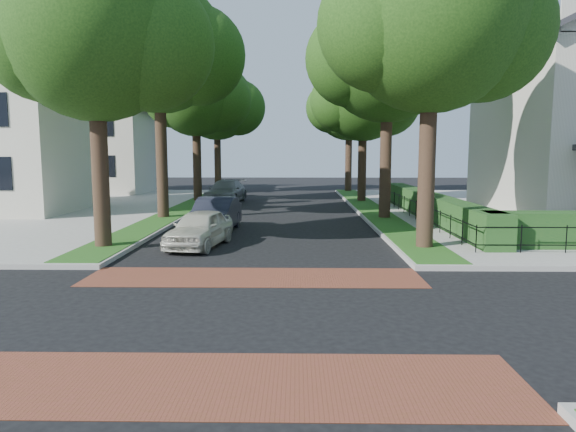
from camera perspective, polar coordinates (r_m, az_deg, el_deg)
The scene contains 19 objects.
ground at distance 10.86m, azimuth -5.23°, elevation -10.83°, with size 120.00×120.00×0.00m, color black.
crosswalk_far at distance 13.93m, azimuth -3.81°, elevation -6.79°, with size 9.00×2.20×0.01m, color brown.
crosswalk_near at distance 7.90m, azimuth -7.84°, elevation -17.89°, with size 9.00×2.20×0.01m, color brown.
grass_strip_ne at distance 29.86m, azimuth 9.14°, elevation 0.84°, with size 1.60×29.80×0.02m, color #194D16.
grass_strip_nw at distance 30.27m, azimuth -11.54°, elevation 0.87°, with size 1.60×29.80×0.02m, color #194D16.
tree_right_near at distance 18.58m, azimuth 15.81°, elevation 20.14°, with size 7.75×6.67×10.66m.
tree_right_mid at distance 26.33m, azimuth 11.20°, elevation 17.08°, with size 8.25×7.09×11.22m.
tree_right_far at distance 34.97m, azimuth 8.48°, elevation 12.82°, with size 7.25×6.23×9.74m.
tree_right_back at distance 43.92m, azimuth 6.93°, elevation 12.11°, with size 7.50×6.45×10.20m.
tree_left_near at distance 19.10m, azimuth -20.18°, elevation 18.51°, with size 7.50×6.45×10.20m.
tree_left_mid at distance 26.82m, azimuth -13.83°, elevation 17.60°, with size 8.00×6.88×11.48m.
tree_left_far at distance 35.32m, azimuth -10.00°, elevation 13.08°, with size 7.00×6.02×9.86m.
tree_left_back at distance 44.19m, azimuth -7.74°, elevation 12.25°, with size 7.75×6.66×10.44m.
hedge_main_road at distance 26.24m, azimuth 15.42°, elevation 1.13°, with size 1.00×18.00×1.20m, color #16401A.
fence_main_road at distance 26.07m, azimuth 13.70°, elevation 0.81°, with size 0.06×18.00×0.90m, color black, non-canonical shape.
house_left_far at distance 45.46m, azimuth -20.76°, elevation 8.73°, with size 10.00×9.00×10.14m.
parked_car_front at distance 18.50m, azimuth -9.79°, elevation -1.36°, with size 1.56×3.89×1.32m, color beige.
parked_car_middle at distance 21.95m, azimuth -8.08°, elevation 0.14°, with size 1.53×4.40×1.45m, color black.
parked_car_rear at distance 34.73m, azimuth -6.91°, elevation 2.71°, with size 2.11×5.18×1.50m, color slate.
Camera 1 is at (1.14, -10.28, 3.32)m, focal length 32.00 mm.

